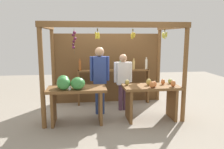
# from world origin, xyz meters

# --- Properties ---
(ground_plane) EXTENTS (12.00, 12.00, 0.00)m
(ground_plane) POSITION_xyz_m (0.00, 0.00, 0.00)
(ground_plane) COLOR gray
(ground_plane) RESTS_ON ground
(market_stall) EXTENTS (3.24, 1.90, 2.25)m
(market_stall) POSITION_xyz_m (-0.00, 0.41, 1.31)
(market_stall) COLOR brown
(market_stall) RESTS_ON ground
(fruit_counter_left) EXTENTS (1.31, 0.68, 1.09)m
(fruit_counter_left) POSITION_xyz_m (-0.93, -0.71, 0.73)
(fruit_counter_left) COLOR brown
(fruit_counter_left) RESTS_ON ground
(fruit_counter_right) EXTENTS (1.31, 0.64, 0.97)m
(fruit_counter_right) POSITION_xyz_m (0.86, -0.67, 0.61)
(fruit_counter_right) COLOR brown
(fruit_counter_right) RESTS_ON ground
(bottle_shelf_unit) EXTENTS (2.08, 0.22, 1.35)m
(bottle_shelf_unit) POSITION_xyz_m (0.16, 0.67, 0.80)
(bottle_shelf_unit) COLOR brown
(bottle_shelf_unit) RESTS_ON ground
(vendor_man) EXTENTS (0.48, 0.23, 1.69)m
(vendor_man) POSITION_xyz_m (-0.30, -0.15, 1.02)
(vendor_man) COLOR navy
(vendor_man) RESTS_ON ground
(vendor_woman) EXTENTS (0.48, 0.20, 1.49)m
(vendor_woman) POSITION_xyz_m (0.32, 0.08, 0.88)
(vendor_woman) COLOR #583950
(vendor_woman) RESTS_ON ground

